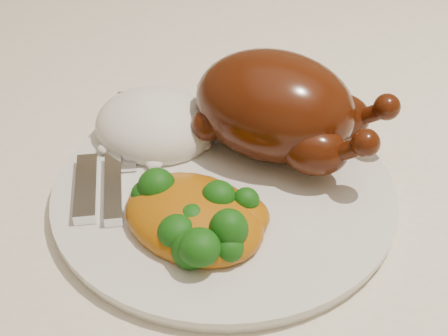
# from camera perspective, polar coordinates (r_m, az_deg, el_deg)

# --- Properties ---
(dining_table) EXTENTS (1.60, 0.90, 0.76)m
(dining_table) POSITION_cam_1_polar(r_m,az_deg,el_deg) (0.74, 14.06, -1.64)
(dining_table) COLOR brown
(dining_table) RESTS_ON floor
(tablecloth) EXTENTS (1.73, 1.03, 0.18)m
(tablecloth) POSITION_cam_1_polar(r_m,az_deg,el_deg) (0.69, 14.97, 3.02)
(tablecloth) COLOR white
(tablecloth) RESTS_ON dining_table
(dinner_plate) EXTENTS (0.31, 0.31, 0.01)m
(dinner_plate) POSITION_cam_1_polar(r_m,az_deg,el_deg) (0.54, 0.00, -2.19)
(dinner_plate) COLOR silver
(dinner_plate) RESTS_ON tablecloth
(roast_chicken) EXTENTS (0.19, 0.14, 0.09)m
(roast_chicken) POSITION_cam_1_polar(r_m,az_deg,el_deg) (0.56, 5.00, 5.57)
(roast_chicken) COLOR #4B1808
(roast_chicken) RESTS_ON dinner_plate
(rice_mound) EXTENTS (0.14, 0.13, 0.06)m
(rice_mound) POSITION_cam_1_polar(r_m,az_deg,el_deg) (0.59, -6.30, 3.87)
(rice_mound) COLOR white
(rice_mound) RESTS_ON dinner_plate
(mac_and_cheese) EXTENTS (0.15, 0.13, 0.05)m
(mac_and_cheese) POSITION_cam_1_polar(r_m,az_deg,el_deg) (0.49, -2.42, -4.60)
(mac_and_cheese) COLOR #B7670B
(mac_and_cheese) RESTS_ON dinner_plate
(cutlery) EXTENTS (0.08, 0.20, 0.01)m
(cutlery) POSITION_cam_1_polar(r_m,az_deg,el_deg) (0.56, -10.21, 0.08)
(cutlery) COLOR silver
(cutlery) RESTS_ON dinner_plate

